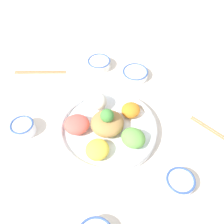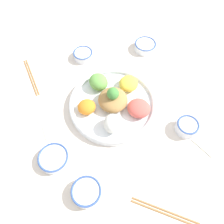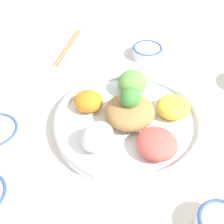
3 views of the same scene
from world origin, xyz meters
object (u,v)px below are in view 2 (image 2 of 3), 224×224
Objects in this scene: sauce_bowl_dark at (145,46)px; chopsticks_pair_near at (31,77)px; salad_platter at (113,102)px; chopsticks_pair_far at (165,212)px; rice_bowl_blue at (83,55)px; serving_spoon_main at (43,123)px; sauce_bowl_red at (54,158)px; serving_spoon_extra at (211,155)px; rice_bowl_plain at (187,127)px; sauce_bowl_far at (86,192)px.

chopsticks_pair_near is (0.53, 0.14, -0.02)m from sauce_bowl_dark.
salad_platter is 1.68× the size of chopsticks_pair_far.
sauce_bowl_dark is (-0.17, -0.32, -0.01)m from salad_platter.
salad_platter is at bearing 113.83° from rice_bowl_blue.
salad_platter is at bearing 83.71° from serving_spoon_main.
serving_spoon_extra is (-0.57, 0.02, -0.02)m from sauce_bowl_red.
sauce_bowl_red is 0.52× the size of chopsticks_pair_near.
chopsticks_pair_far is (0.13, 0.29, -0.02)m from rice_bowl_plain.
sauce_bowl_far reaches higher than sauce_bowl_red.
salad_platter is at bearing -137.86° from chopsticks_pair_near.
salad_platter is 0.29m from serving_spoon_main.
rice_bowl_blue reaches higher than chopsticks_pair_far.
sauce_bowl_red is 1.30× the size of rice_bowl_plain.
serving_spoon_main is (0.06, -0.15, -0.02)m from sauce_bowl_red.
sauce_bowl_far is 0.26m from chopsticks_pair_far.
serving_spoon_extra is (-0.34, 0.23, -0.02)m from salad_platter.
chopsticks_pair_far is (-0.37, 0.20, -0.01)m from sauce_bowl_red.
salad_platter is 3.52× the size of sauce_bowl_far.
rice_bowl_plain reaches higher than sauce_bowl_dark.
serving_spoon_main is (0.28, 0.06, -0.02)m from salad_platter.
rice_bowl_plain reaches higher than rice_bowl_blue.
salad_platter is 0.41m from serving_spoon_extra.
sauce_bowl_red is 0.16m from serving_spoon_main.
sauce_bowl_far is (0.11, 0.34, -0.01)m from salad_platter.
chopsticks_pair_near is (0.25, -0.51, -0.02)m from sauce_bowl_far.
sauce_bowl_red is 0.41m from chopsticks_pair_near.
serving_spoon_main is at bearing 36.96° from serving_spoon_extra.
chopsticks_pair_far is at bearing 87.21° from sauce_bowl_dark.
rice_bowl_blue is at bearing -101.81° from sauce_bowl_red.
sauce_bowl_far reaches higher than serving_spoon_main.
salad_platter reaches higher than rice_bowl_plain.
sauce_bowl_far is 0.48× the size of chopsticks_pair_near.
chopsticks_pair_near is 1.73× the size of serving_spoon_extra.
rice_bowl_blue is 0.73× the size of serving_spoon_main.
chopsticks_pair_near is at bearing -25.32° from rice_bowl_plain.
salad_platter is at bearing -108.15° from sauce_bowl_far.
sauce_bowl_far is at bearing 71.85° from salad_platter.
sauce_bowl_far is (-0.01, 0.62, 0.00)m from rice_bowl_blue.
rice_bowl_blue is (0.12, -0.28, -0.01)m from salad_platter.
sauce_bowl_dark reaches higher than rice_bowl_blue.
sauce_bowl_red is at bearing 50.17° from serving_spoon_extra.
serving_spoon_extra is at bearing 122.21° from rice_bowl_plain.
rice_bowl_plain is (-0.50, -0.09, 0.01)m from sauce_bowl_red.
sauce_bowl_far is at bearing 64.93° from serving_spoon_extra.
sauce_bowl_far is at bearing -176.05° from chopsticks_pair_near.
sauce_bowl_red reaches higher than chopsticks_pair_near.
sauce_bowl_far reaches higher than serving_spoon_extra.
salad_platter reaches higher than sauce_bowl_far.
sauce_bowl_far is 0.57m from chopsticks_pair_near.
salad_platter is 0.35m from sauce_bowl_far.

